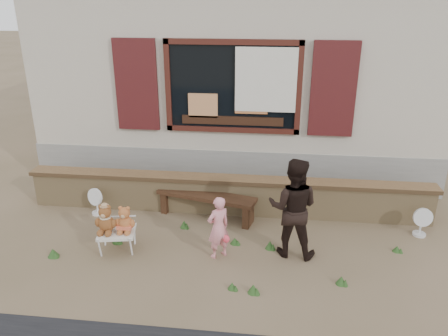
# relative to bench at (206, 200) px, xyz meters

# --- Properties ---
(ground) EXTENTS (80.00, 80.00, 0.00)m
(ground) POSITION_rel_bench_xyz_m (0.32, -0.75, -0.32)
(ground) COLOR brown
(ground) RESTS_ON ground
(shopfront) EXTENTS (8.04, 5.13, 4.00)m
(shopfront) POSITION_rel_bench_xyz_m (0.32, 3.74, 1.67)
(shopfront) COLOR gray
(shopfront) RESTS_ON ground
(brick_wall) EXTENTS (7.10, 0.36, 0.67)m
(brick_wall) POSITION_rel_bench_xyz_m (0.32, 0.25, 0.02)
(brick_wall) COLOR tan
(brick_wall) RESTS_ON ground
(bench) EXTENTS (1.77, 0.79, 0.44)m
(bench) POSITION_rel_bench_xyz_m (0.00, 0.00, 0.00)
(bench) COLOR black
(bench) RESTS_ON ground
(folding_chair) EXTENTS (0.61, 0.56, 0.33)m
(folding_chair) POSITION_rel_bench_xyz_m (-1.17, -1.20, -0.03)
(folding_chair) COLOR silver
(folding_chair) RESTS_ON ground
(teddy_bear_left) EXTENTS (0.38, 0.34, 0.45)m
(teddy_bear_left) POSITION_rel_bench_xyz_m (-1.31, -1.22, 0.23)
(teddy_bear_left) COLOR brown
(teddy_bear_left) RESTS_ON folding_chair
(teddy_bear_right) EXTENTS (0.35, 0.32, 0.42)m
(teddy_bear_right) POSITION_rel_bench_xyz_m (-1.04, -1.17, 0.21)
(teddy_bear_right) COLOR #965329
(teddy_bear_right) RESTS_ON folding_chair
(child) EXTENTS (0.42, 0.40, 0.97)m
(child) POSITION_rel_bench_xyz_m (0.36, -1.18, 0.16)
(child) COLOR pink
(child) RESTS_ON ground
(adult) EXTENTS (0.82, 0.68, 1.51)m
(adult) POSITION_rel_bench_xyz_m (1.42, -0.97, 0.43)
(adult) COLOR black
(adult) RESTS_ON ground
(fan_left) EXTENTS (0.32, 0.21, 0.50)m
(fan_left) POSITION_rel_bench_xyz_m (-1.93, -0.10, -0.07)
(fan_left) COLOR white
(fan_left) RESTS_ON ground
(fan_right) EXTENTS (0.30, 0.21, 0.49)m
(fan_right) POSITION_rel_bench_xyz_m (3.51, -0.21, -0.08)
(fan_right) COLOR silver
(fan_right) RESTS_ON ground
(grass_tufts) EXTENTS (5.25, 1.72, 0.16)m
(grass_tufts) POSITION_rel_bench_xyz_m (0.20, -1.21, -0.26)
(grass_tufts) COLOR #2A4D1F
(grass_tufts) RESTS_ON ground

